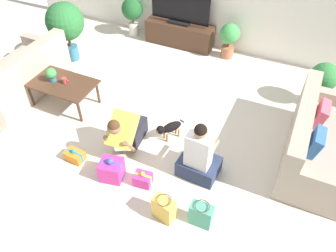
{
  "coord_description": "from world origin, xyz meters",
  "views": [
    {
      "loc": [
        1.79,
        -3.29,
        3.52
      ],
      "look_at": [
        0.46,
        -0.41,
        0.45
      ],
      "focal_mm": 35.0,
      "sensor_mm": 36.0,
      "label": 1
    }
  ],
  "objects_px": {
    "tabletop_plant": "(51,74)",
    "potted_plant_corner_left": "(65,23)",
    "gift_box_a": "(75,156)",
    "gift_box_c": "(143,179)",
    "sofa_right": "(319,144)",
    "gift_box_b": "(111,169)",
    "potted_plant_back_right": "(229,37)",
    "coffee_table": "(62,84)",
    "potted_plant_corner_right": "(323,81)",
    "mug": "(65,80)",
    "gift_bag_b": "(201,214)",
    "person_kneeling": "(126,131)",
    "tv": "(180,11)",
    "sofa_left": "(17,79)",
    "gift_bag_a": "(164,209)",
    "potted_plant_back_left": "(132,11)",
    "person_sitting": "(199,158)",
    "dog": "(169,128)",
    "tv_console": "(179,34)"
  },
  "relations": [
    {
      "from": "tabletop_plant",
      "to": "potted_plant_corner_left",
      "type": "bearing_deg",
      "value": 116.52
    },
    {
      "from": "gift_box_a",
      "to": "gift_box_c",
      "type": "distance_m",
      "value": 1.06
    },
    {
      "from": "sofa_right",
      "to": "gift_box_b",
      "type": "xyz_separation_m",
      "value": [
        -2.39,
        -1.45,
        -0.14
      ]
    },
    {
      "from": "potted_plant_back_right",
      "to": "gift_box_c",
      "type": "height_order",
      "value": "potted_plant_back_right"
    },
    {
      "from": "coffee_table",
      "to": "potted_plant_corner_right",
      "type": "relative_size",
      "value": 1.42
    },
    {
      "from": "sofa_right",
      "to": "mug",
      "type": "bearing_deg",
      "value": 96.87
    },
    {
      "from": "potted_plant_corner_left",
      "to": "gift_bag_b",
      "type": "xyz_separation_m",
      "value": [
        3.54,
        -2.28,
        -0.58
      ]
    },
    {
      "from": "person_kneeling",
      "to": "gift_bag_b",
      "type": "xyz_separation_m",
      "value": [
        1.38,
        -0.7,
        -0.16
      ]
    },
    {
      "from": "tv",
      "to": "gift_bag_b",
      "type": "height_order",
      "value": "tv"
    },
    {
      "from": "sofa_left",
      "to": "gift_bag_b",
      "type": "xyz_separation_m",
      "value": [
        3.68,
        -1.03,
        -0.13
      ]
    },
    {
      "from": "potted_plant_corner_left",
      "to": "gift_bag_a",
      "type": "distance_m",
      "value": 3.97
    },
    {
      "from": "gift_box_c",
      "to": "gift_box_b",
      "type": "bearing_deg",
      "value": -170.28
    },
    {
      "from": "potted_plant_back_right",
      "to": "coffee_table",
      "type": "bearing_deg",
      "value": -128.3
    },
    {
      "from": "person_kneeling",
      "to": "potted_plant_corner_right",
      "type": "bearing_deg",
      "value": 38.21
    },
    {
      "from": "potted_plant_back_left",
      "to": "gift_box_c",
      "type": "bearing_deg",
      "value": -59.19
    },
    {
      "from": "coffee_table",
      "to": "gift_bag_b",
      "type": "height_order",
      "value": "coffee_table"
    },
    {
      "from": "tv",
      "to": "gift_box_c",
      "type": "height_order",
      "value": "tv"
    },
    {
      "from": "potted_plant_corner_right",
      "to": "gift_box_b",
      "type": "xyz_separation_m",
      "value": [
        -2.24,
        -2.71,
        -0.32
      ]
    },
    {
      "from": "tv",
      "to": "person_sitting",
      "type": "relative_size",
      "value": 1.3
    },
    {
      "from": "potted_plant_corner_right",
      "to": "gift_bag_b",
      "type": "distance_m",
      "value": 3.01
    },
    {
      "from": "sofa_right",
      "to": "sofa_left",
      "type": "bearing_deg",
      "value": 96.71
    },
    {
      "from": "tv",
      "to": "gift_bag_a",
      "type": "bearing_deg",
      "value": -69.13
    },
    {
      "from": "potted_plant_back_right",
      "to": "mug",
      "type": "relative_size",
      "value": 5.74
    },
    {
      "from": "potted_plant_corner_left",
      "to": "tabletop_plant",
      "type": "bearing_deg",
      "value": -63.48
    },
    {
      "from": "potted_plant_corner_left",
      "to": "gift_bag_a",
      "type": "relative_size",
      "value": 3.21
    },
    {
      "from": "potted_plant_back_right",
      "to": "dog",
      "type": "relative_size",
      "value": 1.68
    },
    {
      "from": "potted_plant_corner_right",
      "to": "mug",
      "type": "relative_size",
      "value": 6.35
    },
    {
      "from": "potted_plant_back_left",
      "to": "mug",
      "type": "bearing_deg",
      "value": -85.82
    },
    {
      "from": "dog",
      "to": "person_sitting",
      "type": "bearing_deg",
      "value": -0.58
    },
    {
      "from": "potted_plant_back_right",
      "to": "person_kneeling",
      "type": "xyz_separation_m",
      "value": [
        -0.56,
        -2.93,
        -0.1
      ]
    },
    {
      "from": "tv_console",
      "to": "sofa_left",
      "type": "bearing_deg",
      "value": -124.44
    },
    {
      "from": "tv",
      "to": "potted_plant_corner_right",
      "type": "distance_m",
      "value": 2.94
    },
    {
      "from": "gift_box_b",
      "to": "tabletop_plant",
      "type": "xyz_separation_m",
      "value": [
        -1.64,
        0.96,
        0.41
      ]
    },
    {
      "from": "potted_plant_corner_left",
      "to": "gift_box_b",
      "type": "xyz_separation_m",
      "value": [
        2.24,
        -2.15,
        -0.59
      ]
    },
    {
      "from": "potted_plant_corner_right",
      "to": "potted_plant_back_left",
      "type": "bearing_deg",
      "value": 168.57
    },
    {
      "from": "dog",
      "to": "gift_box_a",
      "type": "distance_m",
      "value": 1.38
    },
    {
      "from": "person_sitting",
      "to": "tabletop_plant",
      "type": "distance_m",
      "value": 2.7
    },
    {
      "from": "coffee_table",
      "to": "potted_plant_back_left",
      "type": "distance_m",
      "value": 2.52
    },
    {
      "from": "tv",
      "to": "sofa_left",
      "type": "bearing_deg",
      "value": -124.44
    },
    {
      "from": "tv_console",
      "to": "gift_box_b",
      "type": "xyz_separation_m",
      "value": [
        0.56,
        -3.54,
        -0.08
      ]
    },
    {
      "from": "sofa_right",
      "to": "potted_plant_back_right",
      "type": "bearing_deg",
      "value": 43.09
    },
    {
      "from": "potted_plant_corner_right",
      "to": "gift_bag_a",
      "type": "distance_m",
      "value": 3.27
    },
    {
      "from": "gift_box_b",
      "to": "gift_bag_b",
      "type": "xyz_separation_m",
      "value": [
        1.3,
        -0.14,
        0.02
      ]
    },
    {
      "from": "potted_plant_back_right",
      "to": "gift_box_a",
      "type": "bearing_deg",
      "value": -107.93
    },
    {
      "from": "person_sitting",
      "to": "gift_box_c",
      "type": "height_order",
      "value": "person_sitting"
    },
    {
      "from": "tv_console",
      "to": "tabletop_plant",
      "type": "xyz_separation_m",
      "value": [
        -1.08,
        -2.58,
        0.33
      ]
    },
    {
      "from": "sofa_left",
      "to": "gift_box_c",
      "type": "relative_size",
      "value": 7.44
    },
    {
      "from": "tv",
      "to": "potted_plant_back_left",
      "type": "distance_m",
      "value": 1.07
    },
    {
      "from": "tabletop_plant",
      "to": "tv_console",
      "type": "bearing_deg",
      "value": 67.31
    },
    {
      "from": "potted_plant_back_right",
      "to": "dog",
      "type": "bearing_deg",
      "value": -92.16
    }
  ]
}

